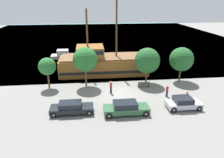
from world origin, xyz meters
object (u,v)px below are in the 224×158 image
(parked_car_curb_front, at_px, (126,108))
(parked_car_curb_mid, at_px, (72,108))
(pirate_ship, at_px, (103,63))
(pedestrian_walking_far, at_px, (111,87))
(fire_hydrant, at_px, (187,95))
(pedestrian_walking_near, at_px, (167,91))
(moored_boat_dockside, at_px, (64,55))
(parked_car_curb_rear, at_px, (183,103))
(bench_promenade_east, at_px, (144,84))

(parked_car_curb_front, distance_m, parked_car_curb_mid, 5.97)
(pirate_ship, height_order, pedestrian_walking_far, pirate_ship)
(fire_hydrant, bearing_deg, pedestrian_walking_near, 166.62)
(fire_hydrant, distance_m, pedestrian_walking_near, 2.56)
(moored_boat_dockside, xyz_separation_m, parked_car_curb_front, (8.87, -24.50, 0.08))
(fire_hydrant, bearing_deg, parked_car_curb_front, -158.87)
(moored_boat_dockside, xyz_separation_m, parked_car_curb_rear, (15.62, -23.95, 0.04))
(bench_promenade_east, bearing_deg, pedestrian_walking_far, -162.22)
(parked_car_curb_rear, distance_m, pedestrian_walking_near, 3.39)
(pedestrian_walking_far, bearing_deg, parked_car_curb_rear, -33.10)
(pedestrian_walking_near, bearing_deg, moored_boat_dockside, 125.76)
(bench_promenade_east, bearing_deg, pedestrian_walking_near, -56.25)
(parked_car_curb_front, relative_size, fire_hydrant, 6.45)
(parked_car_curb_rear, relative_size, fire_hydrant, 5.10)
(fire_hydrant, relative_size, pedestrian_walking_near, 0.49)
(parked_car_curb_mid, height_order, bench_promenade_east, parked_car_curb_mid)
(bench_promenade_east, bearing_deg, parked_car_curb_front, -117.72)
(pirate_ship, xyz_separation_m, moored_boat_dockside, (-7.35, 10.41, -1.10))
(pedestrian_walking_near, bearing_deg, pirate_ship, 126.27)
(parked_car_curb_mid, relative_size, pedestrian_walking_far, 2.74)
(parked_car_curb_rear, bearing_deg, pedestrian_walking_near, 102.89)
(pedestrian_walking_far, bearing_deg, parked_car_curb_mid, -135.29)
(fire_hydrant, bearing_deg, pedestrian_walking_far, 166.03)
(bench_promenade_east, xyz_separation_m, pedestrian_walking_far, (-4.82, -1.55, 0.44))
(moored_boat_dockside, bearing_deg, fire_hydrant, -50.77)
(moored_boat_dockside, distance_m, parked_car_curb_mid, 23.86)
(parked_car_curb_rear, xyz_separation_m, fire_hydrant, (1.71, 2.72, -0.28))
(parked_car_curb_mid, bearing_deg, bench_promenade_east, 33.29)
(parked_car_curb_mid, bearing_deg, pedestrian_walking_far, 44.71)
(parked_car_curb_rear, height_order, pedestrian_walking_near, pedestrian_walking_near)
(parked_car_curb_front, distance_m, pedestrian_walking_near, 7.12)
(parked_car_curb_front, height_order, bench_promenade_east, parked_car_curb_front)
(moored_boat_dockside, distance_m, bench_promenade_east, 21.44)
(pirate_ship, bearing_deg, parked_car_curb_rear, -58.59)
(moored_boat_dockside, xyz_separation_m, fire_hydrant, (17.33, -21.23, -0.23))
(parked_car_curb_rear, relative_size, pedestrian_walking_far, 2.27)
(parked_car_curb_front, bearing_deg, fire_hydrant, 21.13)
(parked_car_curb_rear, xyz_separation_m, pedestrian_walking_near, (-0.76, 3.31, 0.09))
(moored_boat_dockside, bearing_deg, bench_promenade_east, -53.87)
(moored_boat_dockside, relative_size, parked_car_curb_mid, 1.20)
(bench_promenade_east, bearing_deg, parked_car_curb_mid, -146.71)
(parked_car_curb_rear, bearing_deg, parked_car_curb_front, -175.36)
(pedestrian_walking_near, bearing_deg, pedestrian_walking_far, 165.83)
(pirate_ship, xyz_separation_m, parked_car_curb_front, (1.52, -14.09, -1.01))
(pirate_ship, height_order, parked_car_curb_front, pirate_ship)
(pirate_ship, relative_size, parked_car_curb_mid, 3.33)
(parked_car_curb_front, bearing_deg, bench_promenade_east, 62.28)
(pirate_ship, relative_size, fire_hydrant, 20.48)
(parked_car_curb_rear, relative_size, bench_promenade_east, 2.43)
(pedestrian_walking_far, bearing_deg, pirate_ship, 93.18)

